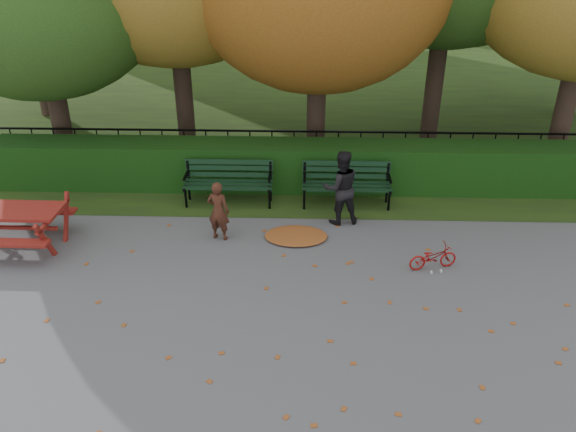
{
  "coord_description": "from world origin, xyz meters",
  "views": [
    {
      "loc": [
        0.25,
        -6.73,
        5.18
      ],
      "look_at": [
        -0.01,
        1.21,
        1.0
      ],
      "focal_mm": 35.0,
      "sensor_mm": 36.0,
      "label": 1
    }
  ],
  "objects_px": {
    "child": "(218,211)",
    "adult": "(341,188)",
    "picnic_table": "(11,218)",
    "bicycle": "(433,257)",
    "bench_right": "(346,181)",
    "bench_left": "(229,179)"
  },
  "relations": [
    {
      "from": "child",
      "to": "adult",
      "type": "bearing_deg",
      "value": -146.65
    },
    {
      "from": "picnic_table",
      "to": "adult",
      "type": "distance_m",
      "value": 5.92
    },
    {
      "from": "child",
      "to": "bicycle",
      "type": "xyz_separation_m",
      "value": [
        3.7,
        -0.9,
        -0.35
      ]
    },
    {
      "from": "bench_right",
      "to": "bicycle",
      "type": "relative_size",
      "value": 2.16
    },
    {
      "from": "bench_right",
      "to": "adult",
      "type": "relative_size",
      "value": 1.23
    },
    {
      "from": "bench_right",
      "to": "child",
      "type": "height_order",
      "value": "child"
    },
    {
      "from": "picnic_table",
      "to": "child",
      "type": "relative_size",
      "value": 1.58
    },
    {
      "from": "adult",
      "to": "bench_left",
      "type": "bearing_deg",
      "value": -31.97
    },
    {
      "from": "bench_right",
      "to": "child",
      "type": "relative_size",
      "value": 1.6
    },
    {
      "from": "bench_left",
      "to": "child",
      "type": "height_order",
      "value": "child"
    },
    {
      "from": "child",
      "to": "bench_right",
      "type": "bearing_deg",
      "value": -131.99
    },
    {
      "from": "bench_right",
      "to": "adult",
      "type": "xyz_separation_m",
      "value": [
        -0.16,
        -0.8,
        0.21
      ]
    },
    {
      "from": "bench_left",
      "to": "bench_right",
      "type": "height_order",
      "value": "same"
    },
    {
      "from": "bench_left",
      "to": "child",
      "type": "xyz_separation_m",
      "value": [
        0.01,
        -1.5,
        0.04
      ]
    },
    {
      "from": "adult",
      "to": "bench_right",
      "type": "bearing_deg",
      "value": -113.8
    },
    {
      "from": "bench_left",
      "to": "picnic_table",
      "type": "xyz_separation_m",
      "value": [
        -3.57,
        -1.93,
        0.07
      ]
    },
    {
      "from": "bench_right",
      "to": "child",
      "type": "distance_m",
      "value": 2.83
    },
    {
      "from": "bicycle",
      "to": "adult",
      "type": "bearing_deg",
      "value": 28.71
    },
    {
      "from": "bench_right",
      "to": "bicycle",
      "type": "bearing_deg",
      "value": -61.31
    },
    {
      "from": "picnic_table",
      "to": "bicycle",
      "type": "distance_m",
      "value": 7.31
    },
    {
      "from": "bench_left",
      "to": "adult",
      "type": "height_order",
      "value": "adult"
    },
    {
      "from": "bicycle",
      "to": "child",
      "type": "bearing_deg",
      "value": 62.39
    }
  ]
}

